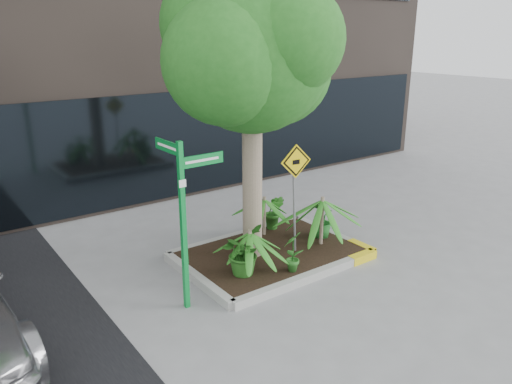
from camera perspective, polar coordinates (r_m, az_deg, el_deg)
ground at (r=9.15m, az=1.88°, el=-8.55°), size 80.00×80.00×0.00m
planter at (r=9.43m, az=1.97°, el=-7.02°), size 3.35×2.36×0.15m
tree at (r=8.46m, az=-0.55°, el=15.59°), size 3.41×3.02×5.11m
palm_front at (r=9.48m, az=7.62°, el=-0.92°), size 1.07×1.07×1.19m
palm_left at (r=8.47m, az=-0.72°, el=-4.70°), size 0.81×0.81×0.90m
palm_back at (r=9.88m, az=0.95°, el=-0.84°), size 0.90×0.90×1.00m
shrub_a at (r=8.43m, az=-1.59°, el=-6.81°), size 1.03×1.03×0.81m
shrub_b at (r=10.00m, az=7.55°, el=-3.15°), size 0.53×0.53×0.72m
shrub_c at (r=8.55m, az=4.24°, el=-6.71°), size 0.53×0.53×0.74m
shrub_d at (r=10.31m, az=2.08°, el=-2.28°), size 0.57×0.57×0.74m
street_sign_post at (r=7.39m, az=-8.26°, el=-1.71°), size 0.78×0.77×2.62m
cattle_sign at (r=9.02m, az=4.50°, el=1.40°), size 0.62×0.18×2.03m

